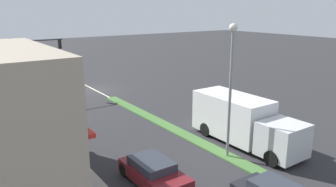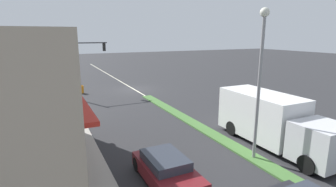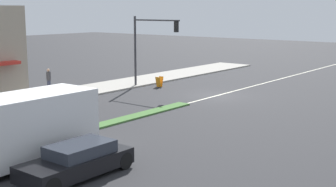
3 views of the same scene
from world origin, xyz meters
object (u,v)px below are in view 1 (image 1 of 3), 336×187
(traffic_signal_main, at_px, (29,58))
(warning_aframe_sign, at_px, (34,93))
(suv_black, at_px, (261,121))
(sedan_maroon, at_px, (153,172))
(delivery_truck, at_px, (242,121))
(street_lamp, at_px, (231,75))

(traffic_signal_main, distance_m, warning_aframe_sign, 3.62)
(traffic_signal_main, xyz_separation_m, suv_black, (-11.12, 17.06, -3.28))
(warning_aframe_sign, height_order, sedan_maroon, sedan_maroon)
(traffic_signal_main, xyz_separation_m, warning_aframe_sign, (-0.29, -0.98, -3.47))
(traffic_signal_main, relative_size, delivery_truck, 0.75)
(suv_black, bearing_deg, delivery_truck, 15.79)
(street_lamp, relative_size, sedan_maroon, 1.86)
(delivery_truck, relative_size, sedan_maroon, 1.90)
(delivery_truck, distance_m, sedan_maroon, 7.33)
(street_lamp, bearing_deg, delivery_truck, -156.25)
(street_lamp, distance_m, delivery_truck, 4.09)
(delivery_truck, bearing_deg, warning_aframe_sign, -66.90)
(suv_black, bearing_deg, warning_aframe_sign, -59.02)
(street_lamp, distance_m, sedan_maroon, 6.52)
(warning_aframe_sign, relative_size, delivery_truck, 0.11)
(street_lamp, bearing_deg, suv_black, -160.61)
(street_lamp, height_order, sedan_maroon, street_lamp)
(suv_black, bearing_deg, traffic_signal_main, -56.89)
(suv_black, bearing_deg, sedan_maroon, 10.43)
(warning_aframe_sign, xyz_separation_m, suv_black, (-10.83, 18.04, 0.20))
(warning_aframe_sign, distance_m, sedan_maroon, 19.90)
(traffic_signal_main, bearing_deg, warning_aframe_sign, -106.61)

